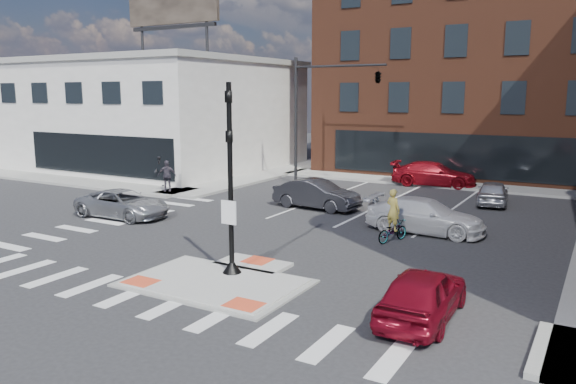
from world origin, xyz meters
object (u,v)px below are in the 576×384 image
Objects in this scene: pedestrian_a at (161,171)px; pedestrian_b at (167,176)px; red_sedan at (423,294)px; silver_suv at (123,204)px; bg_car_red at (434,174)px; white_pickup at (425,216)px; bg_car_silver at (493,193)px; cyclist at (393,224)px; bg_car_dark at (317,194)px.

pedestrian_b is (1.64, -1.27, -0.04)m from pedestrian_a.
red_sedan is 21.21m from pedestrian_b.
bg_car_red is at bearing -33.96° from silver_suv.
red_sedan is 0.83× the size of white_pickup.
bg_car_silver is 2.00× the size of pedestrian_a.
cyclist is 1.12× the size of pedestrian_a.
pedestrian_a reaches higher than bg_car_silver.
red_sedan reaches higher than silver_suv.
bg_car_red is (-4.36, 4.45, 0.11)m from bg_car_silver.
bg_car_silver is 10.01m from cyclist.
white_pickup is at bearing -88.03° from cyclist.
pedestrian_a is at bearing 80.71° from white_pickup.
pedestrian_a reaches higher than red_sedan.
pedestrian_a is at bearing 91.43° from bg_car_dark.
red_sedan is at bearing -163.74° from white_pickup.
cyclist is at bearing -177.51° from bg_car_red.
pedestrian_b reaches higher than bg_car_red.
pedestrian_b is at bearing 122.89° from bg_car_red.
cyclist reaches higher than red_sedan.
cyclist reaches higher than white_pickup.
bg_car_dark is 2.47× the size of pedestrian_b.
bg_car_red is (10.14, 16.35, 0.11)m from silver_suv.
pedestrian_a is at bearing 3.06° from cyclist.
silver_suv is 6.34m from pedestrian_b.
bg_car_red is at bearing -60.81° from cyclist.
cyclist is 15.46m from pedestrian_b.
silver_suv is 0.89× the size of bg_car_red.
bg_car_silver is 6.23m from bg_car_red.
bg_car_silver is 18.06m from pedestrian_b.
cyclist reaches higher than bg_car_silver.
bg_car_dark is at bearing -49.73° from silver_suv.
pedestrian_a reaches higher than silver_suv.
red_sedan is 2.26× the size of pedestrian_b.
pedestrian_a is (-11.10, 0.72, 0.35)m from bg_car_dark.
pedestrian_a is (-18.64, -4.81, 0.45)m from bg_car_silver.
silver_suv is at bearing -38.99° from pedestrian_a.
bg_car_dark is at bearing -31.39° from pedestrian_b.
red_sedan reaches higher than bg_car_silver.
bg_car_silver is (1.33, 7.72, -0.08)m from white_pickup.
bg_car_dark is 0.86× the size of bg_car_red.
red_sedan is at bearing 134.96° from cyclist.
bg_car_silver is at bearing -9.53° from white_pickup.
pedestrian_b is at bearing 11.76° from bg_car_silver.
bg_car_red reaches higher than red_sedan.
bg_car_silver is at bearing -87.01° from red_sedan.
pedestrian_b is at bearing -17.12° from pedestrian_a.
white_pickup is at bearing -75.36° from red_sedan.
white_pickup is 12.54m from bg_car_red.
silver_suv is 8.22m from pedestrian_a.
cyclist is (-2.00, -9.81, 0.07)m from bg_car_silver.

